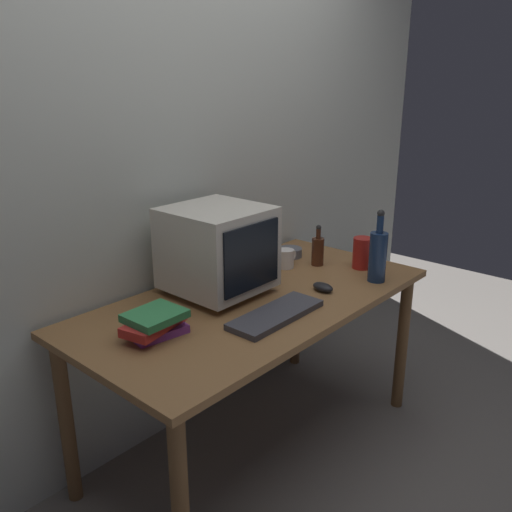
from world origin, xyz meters
name	(u,v)px	position (x,y,z in m)	size (l,w,h in m)	color
ground_plane	(256,445)	(0.00, 0.00, 0.00)	(6.00, 6.00, 0.00)	slate
back_wall	(179,163)	(0.00, 0.45, 1.25)	(4.00, 0.08, 2.50)	beige
desk	(256,316)	(0.00, 0.00, 0.65)	(1.57, 0.78, 0.74)	olive
crt_monitor	(218,249)	(-0.07, 0.15, 0.93)	(0.38, 0.39, 0.37)	beige
keyboard	(276,314)	(-0.10, -0.19, 0.75)	(0.42, 0.15, 0.02)	#3F3F47
computer_mouse	(323,287)	(0.24, -0.17, 0.76)	(0.06, 0.10, 0.04)	black
bottle_tall	(378,255)	(0.50, -0.28, 0.86)	(0.08, 0.08, 0.33)	navy
bottle_short	(318,250)	(0.50, 0.04, 0.81)	(0.06, 0.06, 0.20)	#472314
book_stack	(155,323)	(-0.50, 0.03, 0.79)	(0.25, 0.17, 0.09)	#843893
mug	(286,258)	(0.37, 0.14, 0.78)	(0.12, 0.08, 0.09)	white
cd_spindle	(290,252)	(0.51, 0.22, 0.76)	(0.12, 0.12, 0.04)	#595B66
metal_canister	(362,253)	(0.61, -0.14, 0.81)	(0.09, 0.09, 0.15)	#A51E19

